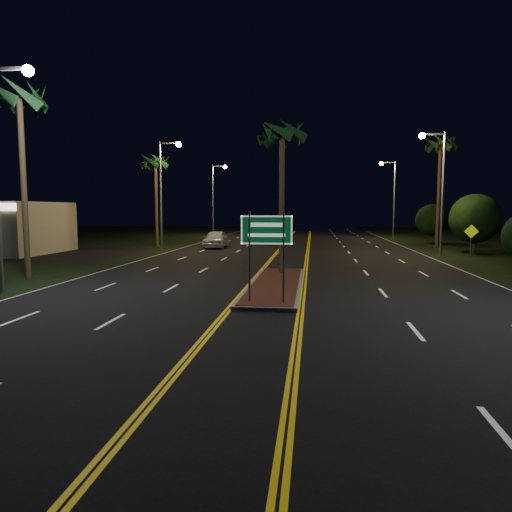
% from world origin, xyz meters
% --- Properties ---
extents(ground, '(120.00, 120.00, 0.00)m').
position_xyz_m(ground, '(0.00, 0.00, 0.00)').
color(ground, black).
rests_on(ground, ground).
extents(median_island, '(2.25, 10.25, 0.17)m').
position_xyz_m(median_island, '(0.00, 7.00, 0.08)').
color(median_island, gray).
rests_on(median_island, ground).
extents(highway_sign, '(1.80, 0.08, 3.20)m').
position_xyz_m(highway_sign, '(0.00, 2.80, 2.40)').
color(highway_sign, gray).
rests_on(highway_sign, ground).
extents(streetlight_left_near, '(1.91, 0.44, 9.00)m').
position_xyz_m(streetlight_left_near, '(-10.61, 4.00, 5.66)').
color(streetlight_left_near, gray).
rests_on(streetlight_left_near, ground).
extents(streetlight_left_mid, '(1.91, 0.44, 9.00)m').
position_xyz_m(streetlight_left_mid, '(-10.61, 24.00, 5.66)').
color(streetlight_left_mid, gray).
rests_on(streetlight_left_mid, ground).
extents(streetlight_left_far, '(1.91, 0.44, 9.00)m').
position_xyz_m(streetlight_left_far, '(-10.61, 44.00, 5.66)').
color(streetlight_left_far, gray).
rests_on(streetlight_left_far, ground).
extents(streetlight_right_mid, '(1.91, 0.44, 9.00)m').
position_xyz_m(streetlight_right_mid, '(10.61, 22.00, 5.66)').
color(streetlight_right_mid, gray).
rests_on(streetlight_right_mid, ground).
extents(streetlight_right_far, '(1.91, 0.44, 9.00)m').
position_xyz_m(streetlight_right_far, '(10.61, 42.00, 5.66)').
color(streetlight_right_far, gray).
rests_on(streetlight_right_far, ground).
extents(palm_median, '(2.40, 2.40, 8.30)m').
position_xyz_m(palm_median, '(0.00, 10.50, 7.28)').
color(palm_median, '#382819').
rests_on(palm_median, ground).
extents(palm_left_near, '(2.40, 2.40, 9.80)m').
position_xyz_m(palm_left_near, '(-12.50, 8.00, 8.68)').
color(palm_left_near, '#382819').
rests_on(palm_left_near, ground).
extents(palm_left_far, '(2.40, 2.40, 8.80)m').
position_xyz_m(palm_left_far, '(-12.80, 28.00, 7.75)').
color(palm_left_far, '#382819').
rests_on(palm_left_far, ground).
extents(palm_right_far, '(2.40, 2.40, 10.30)m').
position_xyz_m(palm_right_far, '(12.80, 30.00, 9.14)').
color(palm_right_far, '#382819').
rests_on(palm_right_far, ground).
extents(shrub_mid, '(3.78, 3.78, 4.62)m').
position_xyz_m(shrub_mid, '(14.00, 24.00, 2.73)').
color(shrub_mid, '#382819').
rests_on(shrub_mid, ground).
extents(shrub_far, '(3.24, 3.24, 3.96)m').
position_xyz_m(shrub_far, '(13.80, 36.00, 2.34)').
color(shrub_far, '#382819').
rests_on(shrub_far, ground).
extents(car_near, '(2.50, 5.55, 1.83)m').
position_xyz_m(car_near, '(-7.07, 27.31, 0.92)').
color(car_near, silver).
rests_on(car_near, ground).
extents(car_far, '(2.06, 4.43, 1.45)m').
position_xyz_m(car_far, '(-5.40, 39.35, 0.73)').
color(car_far, '#A5A5AE').
rests_on(car_far, ground).
extents(warning_sign, '(0.97, 0.20, 2.33)m').
position_xyz_m(warning_sign, '(13.00, 21.62, 1.50)').
color(warning_sign, gray).
rests_on(warning_sign, ground).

